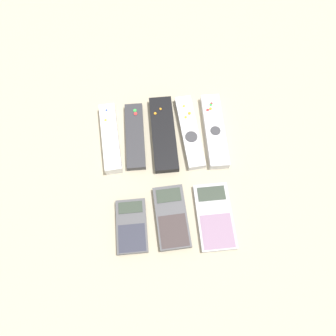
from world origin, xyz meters
TOP-DOWN VIEW (x-y plane):
  - ground_plane at (0.00, 0.00)m, footprint 3.00×3.00m
  - remote_0 at (-0.14, 0.13)m, footprint 0.05×0.19m
  - remote_1 at (-0.07, 0.13)m, footprint 0.05×0.19m
  - remote_2 at (-0.00, 0.13)m, footprint 0.06×0.21m
  - remote_3 at (0.07, 0.12)m, footprint 0.05×0.21m
  - remote_4 at (0.13, 0.12)m, footprint 0.06×0.21m
  - calculator_0 at (-0.10, -0.10)m, footprint 0.07×0.13m
  - calculator_1 at (-0.01, -0.09)m, footprint 0.07×0.15m
  - calculator_2 at (0.09, -0.10)m, footprint 0.08×0.16m

SIDE VIEW (x-z plane):
  - ground_plane at x=0.00m, z-range 0.00..0.00m
  - calculator_0 at x=-0.10m, z-range 0.00..0.01m
  - calculator_2 at x=0.09m, z-range 0.00..0.01m
  - calculator_1 at x=-0.01m, z-range 0.00..0.02m
  - remote_1 at x=-0.07m, z-range 0.00..0.02m
  - remote_2 at x=0.00m, z-range 0.00..0.02m
  - remote_3 at x=0.07m, z-range 0.00..0.02m
  - remote_4 at x=0.13m, z-range 0.00..0.02m
  - remote_0 at x=-0.14m, z-range 0.00..0.03m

